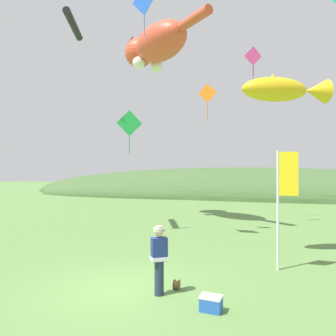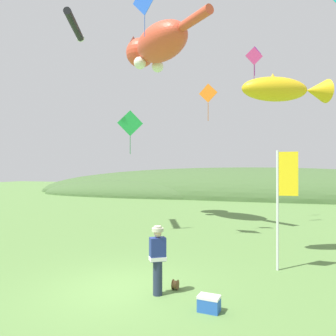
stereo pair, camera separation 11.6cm
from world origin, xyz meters
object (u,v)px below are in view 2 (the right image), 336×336
picnic_cooler (209,304)px  kite_diamond_green (130,124)px  kite_fish_windsock (284,89)px  kite_diamond_pink (254,56)px  festival_banner_pole (283,192)px  festival_attendant (158,258)px  kite_tube_streamer (75,26)px  kite_giant_cat (156,46)px  kite_spool (175,285)px  kite_diamond_violet (255,54)px  kite_diamond_orange (208,94)px

picnic_cooler → kite_diamond_green: kite_diamond_green is taller
kite_diamond_green → kite_fish_windsock: bearing=-16.4°
kite_fish_windsock → kite_diamond_pink: bearing=104.2°
picnic_cooler → festival_banner_pole: bearing=66.5°
festival_banner_pole → kite_fish_windsock: size_ratio=1.14×
kite_fish_windsock → kite_diamond_green: bearing=163.6°
picnic_cooler → festival_banner_pole: size_ratio=0.13×
festival_attendant → kite_tube_streamer: (-6.88, 6.24, 9.54)m
kite_giant_cat → kite_diamond_green: kite_giant_cat is taller
picnic_cooler → kite_giant_cat: bearing=116.5°
festival_banner_pole → kite_spool: bearing=-136.0°
kite_diamond_green → picnic_cooler: bearing=-53.4°
kite_spool → picnic_cooler: (1.14, -1.04, 0.05)m
festival_attendant → kite_diamond_violet: (1.49, 12.88, 9.36)m
kite_fish_windsock → kite_tube_streamer: bearing=172.0°
festival_attendant → kite_giant_cat: size_ratio=0.26×
kite_tube_streamer → kite_diamond_green: kite_tube_streamer is taller
festival_banner_pole → kite_diamond_violet: 12.55m
festival_attendant → kite_diamond_orange: (-0.38, 7.97, 6.00)m
festival_banner_pole → kite_diamond_violet: size_ratio=2.12×
kite_fish_windsock → kite_diamond_green: 7.58m
kite_fish_windsock → kite_diamond_pink: 6.97m
festival_attendant → kite_giant_cat: (-4.18, 10.76, 9.81)m
kite_diamond_orange → kite_tube_streamer: bearing=-165.0°
kite_diamond_pink → kite_diamond_orange: kite_diamond_pink is taller
kite_spool → festival_banner_pole: size_ratio=0.07×
festival_attendant → kite_diamond_pink: bearing=81.5°
festival_banner_pole → kite_diamond_pink: 10.42m
kite_diamond_pink → kite_diamond_orange: bearing=-125.2°
picnic_cooler → kite_fish_windsock: kite_fish_windsock is taller
picnic_cooler → kite_fish_windsock: bearing=72.7°
kite_spool → kite_fish_windsock: bearing=57.0°
picnic_cooler → festival_banner_pole: 4.66m
picnic_cooler → kite_diamond_green: 10.76m
festival_attendant → picnic_cooler: 1.73m
kite_spool → kite_fish_windsock: kite_fish_windsock is taller
festival_banner_pole → kite_diamond_orange: (-3.44, 4.80, 4.44)m
kite_fish_windsock → kite_diamond_orange: bearing=138.1°
picnic_cooler → kite_diamond_orange: kite_diamond_orange is taller
kite_spool → kite_tube_streamer: size_ratio=0.09×
kite_spool → festival_banner_pole: 4.51m
kite_diamond_violet → kite_diamond_green: (-5.62, -5.90, -4.80)m
kite_diamond_violet → kite_diamond_orange: bearing=-110.9°
festival_attendant → kite_diamond_green: 9.30m
festival_banner_pole → kite_diamond_green: 8.67m
kite_spool → kite_diamond_green: kite_diamond_green is taller
festival_banner_pole → picnic_cooler: bearing=-113.5°
kite_diamond_pink → kite_diamond_green: size_ratio=0.87×
festival_attendant → kite_diamond_orange: size_ratio=0.96×
festival_banner_pole → kite_tube_streamer: bearing=162.9°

